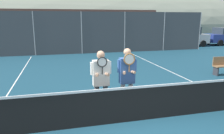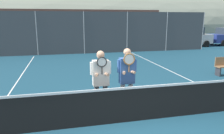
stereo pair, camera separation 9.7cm
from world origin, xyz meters
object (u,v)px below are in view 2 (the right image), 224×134
Objects in this scene: car_center at (138,37)px; car_right_of_center at (188,37)px; player_leftmost at (101,78)px; car_far_left at (17,40)px; car_left_of_center at (81,39)px; player_center_left at (127,76)px.

car_right_of_center is (4.91, -0.36, -0.03)m from car_center.
car_right_of_center is at bearing 50.38° from player_leftmost.
player_leftmost is at bearing -113.71° from car_center.
car_center is (5.88, 13.40, -0.10)m from player_leftmost.
player_leftmost is 0.39× the size of car_far_left.
car_center is (5.15, 0.34, 0.03)m from car_left_of_center.
car_left_of_center reaches higher than car_far_left.
car_center reaches higher than car_far_left.
player_center_left is at bearing -111.06° from car_center.
car_center reaches higher than car_left_of_center.
car_right_of_center is at bearing -4.20° from car_center.
car_right_of_center reaches higher than player_leftmost.
car_far_left is 0.97× the size of car_left_of_center.
player_leftmost is 14.63m from car_center.
car_left_of_center is at bearing -1.56° from car_far_left.
player_leftmost is at bearing -71.60° from car_far_left.
car_far_left is 15.18m from car_right_of_center.
car_right_of_center is (10.79, 13.04, -0.13)m from player_leftmost.
player_center_left is 0.40× the size of car_far_left.
player_leftmost is 16.92m from car_right_of_center.
car_far_left is (-5.10, 13.23, -0.16)m from player_center_left.
player_leftmost is 13.07m from car_left_of_center.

